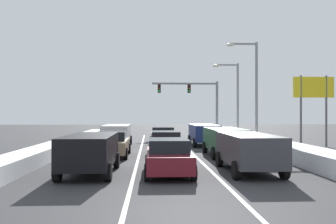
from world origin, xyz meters
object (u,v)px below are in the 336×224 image
(sedan_red_center_lane_second, at_px, (165,144))
(sedan_tan_left_lane_second, at_px, (112,144))
(suv_black_left_lane_nearest, at_px, (90,150))
(roadside_sign_right, at_px, (314,95))
(suv_charcoal_right_lane_nearest, at_px, (249,149))
(street_lamp_right_mid, at_px, (234,93))
(suv_green_right_lane_second, at_px, (225,139))
(sedan_gray_center_lane_third, at_px, (163,136))
(traffic_light_gantry, at_px, (197,96))
(street_lamp_right_near, at_px, (252,83))
(suv_navy_right_lane_third, at_px, (204,133))
(sedan_maroon_center_lane_nearest, at_px, (168,156))
(suv_silver_left_lane_third, at_px, (117,133))

(sedan_red_center_lane_second, bearing_deg, sedan_tan_left_lane_second, 178.58)
(suv_black_left_lane_nearest, relative_size, roadside_sign_right, 0.89)
(suv_charcoal_right_lane_nearest, xyz_separation_m, street_lamp_right_mid, (4.14, 20.35, 3.58))
(suv_black_left_lane_nearest, bearing_deg, sedan_red_center_lane_second, 60.80)
(sedan_red_center_lane_second, bearing_deg, suv_green_right_lane_second, -2.71)
(sedan_gray_center_lane_third, xyz_separation_m, traffic_light_gantry, (4.30, 12.37, 3.73))
(sedan_red_center_lane_second, bearing_deg, roadside_sign_right, 25.26)
(sedan_gray_center_lane_third, height_order, street_lamp_right_near, street_lamp_right_near)
(suv_navy_right_lane_third, relative_size, sedan_maroon_center_lane_nearest, 1.09)
(sedan_red_center_lane_second, relative_size, street_lamp_right_near, 0.53)
(suv_charcoal_right_lane_nearest, bearing_deg, suv_navy_right_lane_third, 90.05)
(suv_silver_left_lane_third, bearing_deg, street_lamp_right_mid, 35.23)
(suv_black_left_lane_nearest, distance_m, suv_silver_left_lane_third, 12.67)
(suv_green_right_lane_second, xyz_separation_m, suv_black_left_lane_nearest, (-7.05, -6.03, 0.00))
(suv_black_left_lane_nearest, relative_size, traffic_light_gantry, 0.65)
(sedan_maroon_center_lane_nearest, distance_m, roadside_sign_right, 17.12)
(suv_navy_right_lane_third, bearing_deg, street_lamp_right_near, 12.54)
(street_lamp_right_near, bearing_deg, roadside_sign_right, -29.55)
(street_lamp_right_mid, bearing_deg, sedan_gray_center_lane_third, -134.62)
(suv_navy_right_lane_third, relative_size, sedan_red_center_lane_second, 1.09)
(suv_green_right_lane_second, xyz_separation_m, street_lamp_right_near, (3.98, 8.02, 4.04))
(sedan_maroon_center_lane_nearest, distance_m, suv_silver_left_lane_third, 13.33)
(suv_green_right_lane_second, relative_size, sedan_tan_left_lane_second, 1.09)
(sedan_maroon_center_lane_nearest, bearing_deg, suv_navy_right_lane_third, 75.22)
(roadside_sign_right, bearing_deg, sedan_maroon_center_lane_nearest, -134.72)
(suv_black_left_lane_nearest, relative_size, suv_silver_left_lane_third, 1.00)
(sedan_tan_left_lane_second, relative_size, roadside_sign_right, 0.82)
(sedan_tan_left_lane_second, distance_m, street_lamp_right_near, 13.94)
(sedan_maroon_center_lane_nearest, bearing_deg, street_lamp_right_near, 61.63)
(suv_charcoal_right_lane_nearest, relative_size, suv_green_right_lane_second, 1.00)
(suv_navy_right_lane_third, distance_m, street_lamp_right_near, 5.90)
(sedan_red_center_lane_second, distance_m, traffic_light_gantry, 19.92)
(sedan_red_center_lane_second, xyz_separation_m, street_lamp_right_near, (7.57, 7.85, 4.30))
(sedan_red_center_lane_second, xyz_separation_m, traffic_light_gantry, (4.37, 19.07, 3.73))
(sedan_gray_center_lane_third, height_order, roadside_sign_right, roadside_sign_right)
(sedan_tan_left_lane_second, relative_size, street_lamp_right_near, 0.53)
(suv_silver_left_lane_third, bearing_deg, sedan_red_center_lane_second, -61.53)
(suv_silver_left_lane_third, bearing_deg, suv_green_right_lane_second, -43.09)
(sedan_red_center_lane_second, bearing_deg, suv_black_left_lane_nearest, -119.20)
(suv_black_left_lane_nearest, xyz_separation_m, traffic_light_gantry, (7.84, 25.27, 3.48))
(suv_silver_left_lane_third, height_order, street_lamp_right_near, street_lamp_right_near)
(suv_green_right_lane_second, distance_m, sedan_gray_center_lane_third, 7.72)
(suv_navy_right_lane_third, bearing_deg, sedan_maroon_center_lane_nearest, -104.78)
(roadside_sign_right, bearing_deg, suv_navy_right_lane_third, 170.41)
(sedan_gray_center_lane_third, bearing_deg, roadside_sign_right, -5.83)
(sedan_gray_center_lane_third, bearing_deg, suv_black_left_lane_nearest, -105.32)
(suv_black_left_lane_nearest, height_order, roadside_sign_right, roadside_sign_right)
(street_lamp_right_near, bearing_deg, sedan_gray_center_lane_third, -171.29)
(sedan_red_center_lane_second, height_order, street_lamp_right_near, street_lamp_right_near)
(sedan_tan_left_lane_second, height_order, street_lamp_right_near, street_lamp_right_near)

